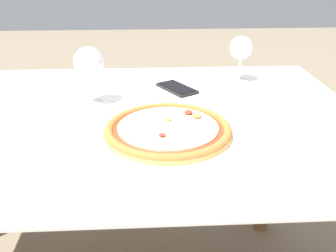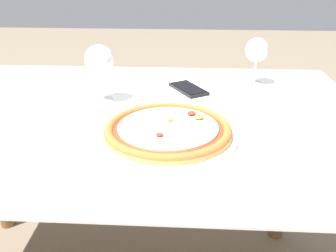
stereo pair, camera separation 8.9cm
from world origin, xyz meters
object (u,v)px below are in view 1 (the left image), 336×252
cell_phone (177,88)px  dining_table (111,142)px  pizza_plate (168,131)px  wine_glass_far_left (89,63)px  wine_glass_far_right (241,49)px

cell_phone → dining_table: bearing=-135.0°
pizza_plate → cell_phone: (0.05, 0.34, -0.01)m
wine_glass_far_left → wine_glass_far_right: (0.48, 0.19, -0.01)m
dining_table → pizza_plate: size_ratio=4.18×
dining_table → cell_phone: 0.30m
wine_glass_far_right → cell_phone: 0.26m
dining_table → wine_glass_far_right: wine_glass_far_right is taller
wine_glass_far_left → cell_phone: (0.26, 0.10, -0.12)m
wine_glass_far_left → cell_phone: bearing=22.0°
pizza_plate → wine_glass_far_left: (-0.21, 0.23, 0.11)m
wine_glass_far_left → wine_glass_far_right: wine_glass_far_left is taller
pizza_plate → wine_glass_far_right: (0.27, 0.42, 0.09)m
wine_glass_far_right → dining_table: bearing=-146.2°
pizza_plate → wine_glass_far_right: bearing=57.5°
pizza_plate → wine_glass_far_left: 0.33m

